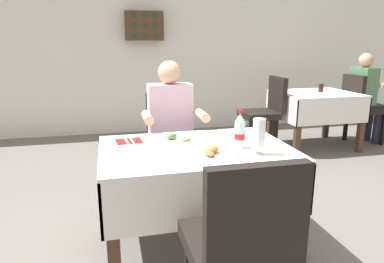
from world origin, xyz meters
TOP-DOWN VIEW (x-y plane):
  - ground_plane at (0.00, 0.00)m, footprint 11.00×11.00m
  - back_wall at (0.00, 3.51)m, footprint 11.00×0.12m
  - main_dining_table at (0.14, 0.01)m, footprint 1.21×0.84m
  - chair_far_diner_seat at (0.14, 0.83)m, footprint 0.44×0.50m
  - chair_near_camera_side at (0.14, -0.80)m, footprint 0.44×0.50m
  - seated_diner_far at (0.10, 0.72)m, footprint 0.50×0.46m
  - plate_near_camera at (0.19, -0.17)m, footprint 0.22×0.22m
  - plate_far_diner at (0.05, 0.17)m, footprint 0.22×0.22m
  - beer_glass_left at (0.47, -0.21)m, footprint 0.08×0.08m
  - cola_bottle_primary at (0.40, -0.07)m, footprint 0.07×0.07m
  - napkin_cutlery_set at (-0.27, 0.25)m, footprint 0.18×0.19m
  - background_dining_table at (2.31, 2.06)m, footprint 1.03×0.87m
  - background_chair_left at (1.59, 2.06)m, footprint 0.50×0.44m
  - background_chair_right at (3.03, 2.06)m, footprint 0.50×0.44m
  - background_patron at (3.08, 2.06)m, footprint 0.46×0.50m
  - background_table_tumbler at (2.41, 2.11)m, footprint 0.06×0.06m
  - wall_bottle_rack at (0.18, 3.35)m, footprint 0.56×0.21m

SIDE VIEW (x-z plane):
  - ground_plane at x=0.00m, z-range 0.00..0.00m
  - chair_far_diner_seat at x=0.14m, z-range 0.07..1.04m
  - chair_near_camera_side at x=0.14m, z-range 0.07..1.04m
  - background_chair_left at x=1.59m, z-range 0.07..1.04m
  - background_chair_right at x=3.03m, z-range 0.07..1.04m
  - background_dining_table at x=2.31m, z-range 0.20..0.94m
  - main_dining_table at x=0.14m, z-range 0.20..0.95m
  - seated_diner_far at x=0.10m, z-range 0.08..1.34m
  - background_patron at x=3.08m, z-range 0.08..1.34m
  - napkin_cutlery_set at x=-0.27m, z-range 0.75..0.76m
  - plate_far_diner at x=0.05m, z-range 0.73..0.79m
  - plate_near_camera at x=0.19m, z-range 0.73..0.80m
  - background_table_tumbler at x=2.41m, z-range 0.75..0.86m
  - cola_bottle_primary at x=0.40m, z-range 0.73..0.98m
  - beer_glass_left at x=0.47m, z-range 0.75..0.97m
  - back_wall at x=0.00m, z-range 0.00..2.73m
  - wall_bottle_rack at x=0.18m, z-range 1.42..1.84m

